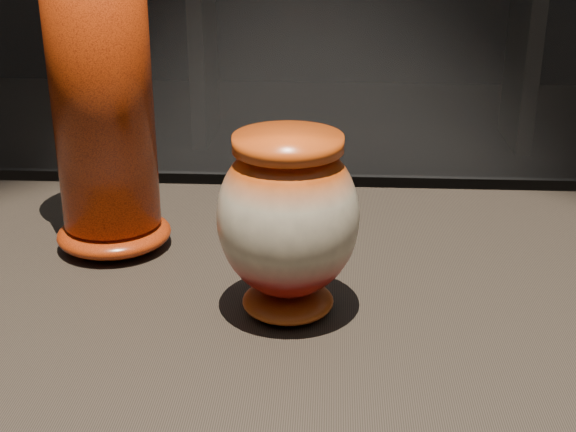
# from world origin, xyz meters

# --- Properties ---
(main_vase) EXTENTS (0.14, 0.14, 0.19)m
(main_vase) POSITION_xyz_m (-0.13, 0.03, 1.00)
(main_vase) COLOR maroon
(main_vase) RESTS_ON display_plinth
(tall_vase) EXTENTS (0.14, 0.14, 0.43)m
(tall_vase) POSITION_xyz_m (-0.35, 0.18, 1.11)
(tall_vase) COLOR #C0380C
(tall_vase) RESTS_ON display_plinth
(back_shelf) EXTENTS (2.00, 0.60, 0.90)m
(back_shelf) POSITION_xyz_m (0.06, 3.61, 0.64)
(back_shelf) COLOR black
(back_shelf) RESTS_ON ground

